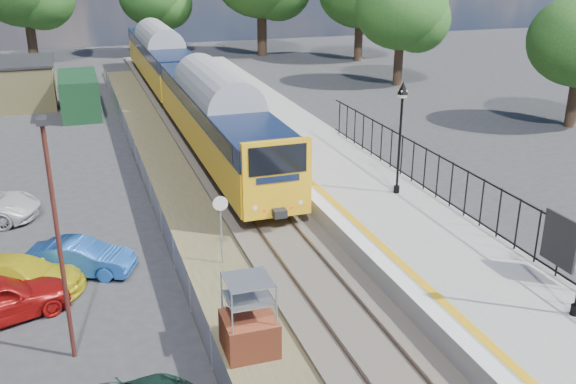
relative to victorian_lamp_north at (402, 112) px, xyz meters
name	(u,v)px	position (x,y,z in m)	size (l,w,h in m)	color
ground	(332,305)	(-5.30, -6.00, -4.30)	(120.00, 120.00, 0.00)	#2D2D30
track_bed	(238,197)	(-5.77, 3.67, -4.21)	(5.90, 80.00, 0.29)	#473F38
platform	(352,190)	(-1.10, 2.00, -3.85)	(5.00, 70.00, 0.90)	gray
platform_edge	(307,185)	(-3.16, 2.00, -3.39)	(0.90, 70.00, 0.01)	silver
victorian_lamp_north	(402,112)	(0.00, 0.00, 0.00)	(0.44, 0.44, 4.60)	black
palisade_fence	(478,200)	(1.25, -3.76, -2.46)	(0.12, 26.00, 2.00)	black
wire_fence	(145,178)	(-9.50, 6.00, -3.70)	(0.06, 52.00, 1.20)	#999EA3
outbuilding	(10,86)	(-16.21, 25.21, -2.78)	(10.80, 10.10, 3.12)	tan
train	(182,78)	(-5.30, 19.93, -1.96)	(2.82, 40.83, 3.51)	gold
brick_plinth	(249,317)	(-8.36, -7.55, -3.21)	(1.41, 1.41, 2.26)	brown
speed_sign	(221,219)	(-7.89, -2.28, -2.58)	(0.52, 0.13, 2.56)	#999EA3
carpark_lamp	(57,228)	(-12.91, -6.24, -0.51)	(0.25, 0.50, 6.60)	#491E18
car_blue	(80,258)	(-12.55, -1.37, -3.71)	(1.24, 3.56, 1.17)	#1A4A9D
car_yellow	(20,276)	(-14.40, -2.08, -3.71)	(1.64, 4.04, 1.17)	gold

